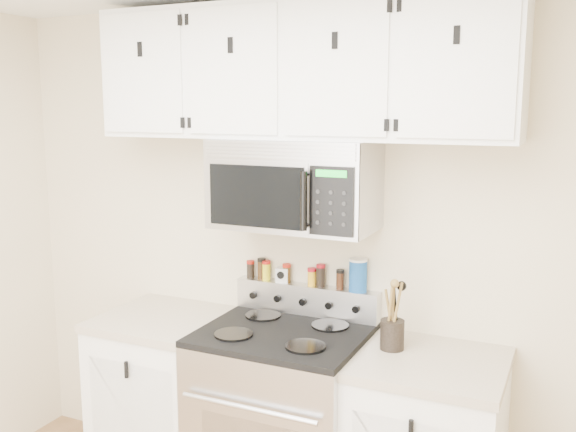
% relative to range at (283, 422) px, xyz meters
% --- Properties ---
extents(back_wall, '(3.50, 0.01, 2.50)m').
position_rel_range_xyz_m(back_wall, '(0.00, 0.32, 0.76)').
color(back_wall, beige).
rests_on(back_wall, floor).
extents(range, '(0.76, 0.65, 1.10)m').
position_rel_range_xyz_m(range, '(0.00, 0.00, 0.00)').
color(range, '#B7B7BA').
rests_on(range, floor).
extents(base_cabinet_left, '(0.64, 0.62, 0.92)m').
position_rel_range_xyz_m(base_cabinet_left, '(-0.69, 0.02, -0.03)').
color(base_cabinet_left, white).
rests_on(base_cabinet_left, floor).
extents(microwave, '(0.76, 0.44, 0.42)m').
position_rel_range_xyz_m(microwave, '(0.00, 0.13, 1.14)').
color(microwave, '#9E9EA3').
rests_on(microwave, back_wall).
extents(upper_cabinets, '(2.00, 0.35, 0.62)m').
position_rel_range_xyz_m(upper_cabinets, '(-0.00, 0.15, 1.66)').
color(upper_cabinets, white).
rests_on(upper_cabinets, back_wall).
extents(utensil_crock, '(0.11, 0.11, 0.31)m').
position_rel_range_xyz_m(utensil_crock, '(0.51, 0.06, 0.51)').
color(utensil_crock, black).
rests_on(utensil_crock, base_cabinet_right).
extents(kitchen_timer, '(0.07, 0.06, 0.07)m').
position_rel_range_xyz_m(kitchen_timer, '(-0.13, 0.28, 0.65)').
color(kitchen_timer, silver).
rests_on(kitchen_timer, range).
extents(salt_canister, '(0.09, 0.09, 0.16)m').
position_rel_range_xyz_m(salt_canister, '(0.27, 0.28, 0.70)').
color(salt_canister, '#164F9C').
rests_on(salt_canister, range).
extents(spice_jar_0, '(0.04, 0.04, 0.09)m').
position_rel_range_xyz_m(spice_jar_0, '(-0.32, 0.28, 0.66)').
color(spice_jar_0, black).
rests_on(spice_jar_0, range).
extents(spice_jar_1, '(0.04, 0.04, 0.11)m').
position_rel_range_xyz_m(spice_jar_1, '(-0.26, 0.28, 0.67)').
color(spice_jar_1, '#3A230E').
rests_on(spice_jar_1, range).
extents(spice_jar_2, '(0.04, 0.04, 0.10)m').
position_rel_range_xyz_m(spice_jar_2, '(-0.23, 0.28, 0.67)').
color(spice_jar_2, gold).
rests_on(spice_jar_2, range).
extents(spice_jar_3, '(0.04, 0.04, 0.10)m').
position_rel_range_xyz_m(spice_jar_3, '(-0.11, 0.28, 0.66)').
color(spice_jar_3, '#432C10').
rests_on(spice_jar_3, range).
extents(spice_jar_4, '(0.04, 0.04, 0.09)m').
position_rel_range_xyz_m(spice_jar_4, '(0.03, 0.28, 0.66)').
color(spice_jar_4, gold).
rests_on(spice_jar_4, range).
extents(spice_jar_5, '(0.05, 0.05, 0.12)m').
position_rel_range_xyz_m(spice_jar_5, '(0.08, 0.28, 0.67)').
color(spice_jar_5, black).
rests_on(spice_jar_5, range).
extents(spice_jar_6, '(0.04, 0.04, 0.10)m').
position_rel_range_xyz_m(spice_jar_6, '(0.18, 0.28, 0.66)').
color(spice_jar_6, '#391C0D').
rests_on(spice_jar_6, range).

